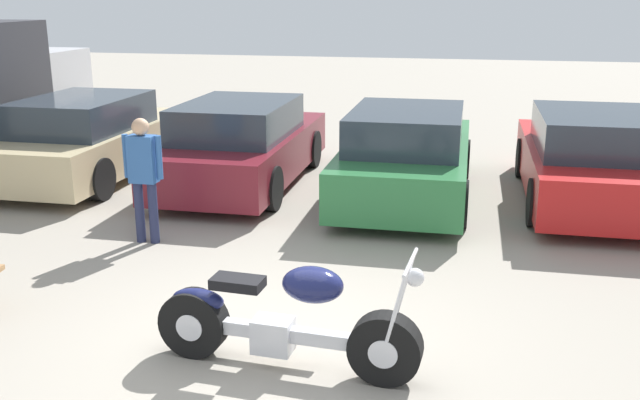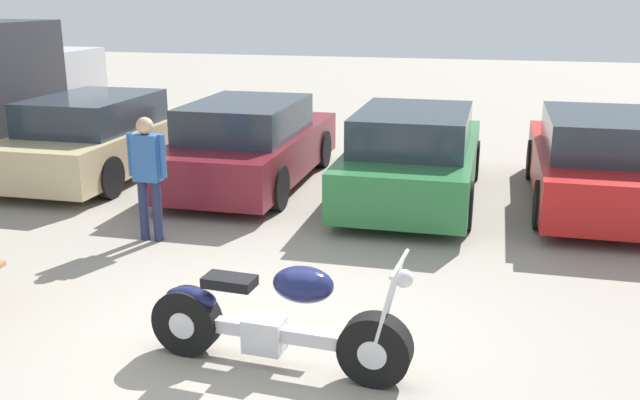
# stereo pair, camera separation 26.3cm
# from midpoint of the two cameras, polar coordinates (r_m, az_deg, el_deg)

# --- Properties ---
(ground_plane) EXTENTS (60.00, 60.00, 0.00)m
(ground_plane) POSITION_cam_midpoint_polar(r_m,az_deg,el_deg) (6.67, -3.45, -11.46)
(ground_plane) COLOR gray
(motorcycle) EXTENTS (2.33, 0.64, 1.09)m
(motorcycle) POSITION_cam_midpoint_polar(r_m,az_deg,el_deg) (6.12, -2.38, -9.68)
(motorcycle) COLOR black
(motorcycle) RESTS_ON ground_plane
(parked_car_champagne) EXTENTS (1.93, 4.53, 1.42)m
(parked_car_champagne) POSITION_cam_midpoint_polar(r_m,az_deg,el_deg) (13.01, -16.51, 4.85)
(parked_car_champagne) COLOR #C6B284
(parked_car_champagne) RESTS_ON ground_plane
(parked_car_maroon) EXTENTS (1.93, 4.53, 1.42)m
(parked_car_maroon) POSITION_cam_midpoint_polar(r_m,az_deg,el_deg) (11.91, -4.93, 4.45)
(parked_car_maroon) COLOR maroon
(parked_car_maroon) RESTS_ON ground_plane
(parked_car_green) EXTENTS (1.93, 4.53, 1.42)m
(parked_car_green) POSITION_cam_midpoint_polar(r_m,az_deg,el_deg) (11.11, 8.18, 3.49)
(parked_car_green) COLOR #286B38
(parked_car_green) RESTS_ON ground_plane
(parked_car_red) EXTENTS (1.93, 4.53, 1.42)m
(parked_car_red) POSITION_cam_midpoint_polar(r_m,az_deg,el_deg) (11.46, 22.07, 2.83)
(parked_car_red) COLOR red
(parked_car_red) RESTS_ON ground_plane
(person_standing) EXTENTS (0.52, 0.22, 1.62)m
(person_standing) POSITION_cam_midpoint_polar(r_m,az_deg,el_deg) (9.26, -12.84, 2.44)
(person_standing) COLOR #232847
(person_standing) RESTS_ON ground_plane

